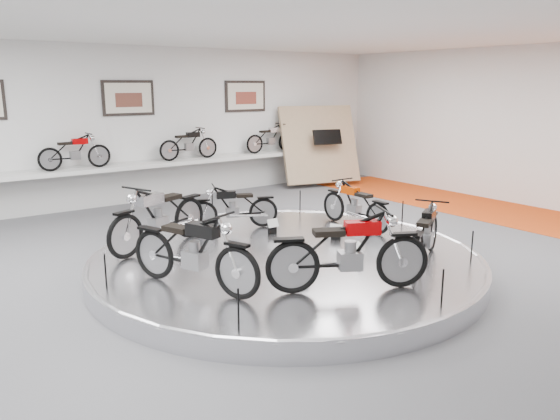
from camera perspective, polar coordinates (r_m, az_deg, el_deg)
floor at (r=8.93m, az=1.80°, el=-6.86°), size 16.00×16.00×0.00m
ceiling at (r=8.46m, az=2.00°, el=19.55°), size 16.00×16.00×0.00m
wall_back at (r=14.61m, az=-15.44°, el=8.47°), size 16.00×0.00×16.00m
orange_carpet_strip at (r=14.01m, az=24.33°, el=-0.66°), size 2.40×12.60×0.01m
dado_band at (r=14.76m, az=-15.07°, el=2.86°), size 15.68×0.04×1.10m
display_platform at (r=9.11m, az=0.64°, el=-5.45°), size 6.40×6.40×0.30m
platform_rim at (r=9.07m, az=0.64°, el=-4.74°), size 6.40×6.40×0.10m
shelf at (r=14.44m, az=-14.77°, el=4.47°), size 11.00×0.55×0.10m
poster_center at (r=14.54m, az=-15.55°, el=11.22°), size 1.35×0.06×0.88m
poster_right at (r=16.12m, az=-3.62°, el=11.78°), size 1.35×0.06×0.88m
display_panel at (r=16.77m, az=4.16°, el=6.85°), size 2.56×1.52×2.30m
shelf_bike_b at (r=13.91m, az=-20.64°, el=5.49°), size 1.22×0.43×0.73m
shelf_bike_c at (r=14.99m, az=-9.50°, el=6.62°), size 1.22×0.43×0.73m
shelf_bike_d at (r=16.37m, az=-0.98°, el=7.32°), size 1.22×0.43×0.73m
bike_a at (r=10.70m, az=7.85°, el=0.59°), size 0.56×1.56×0.92m
bike_b at (r=10.53m, az=-4.91°, el=0.35°), size 1.57×1.05×0.87m
bike_c at (r=9.49m, az=-12.55°, el=-0.56°), size 2.01×1.31×1.12m
bike_d at (r=7.48m, az=-9.05°, el=-4.16°), size 1.30×1.97×1.09m
bike_e at (r=7.36m, az=7.19°, el=-4.26°), size 2.00×1.48×1.12m
bike_f at (r=8.83m, az=15.02°, el=-2.38°), size 1.64×1.24×0.92m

